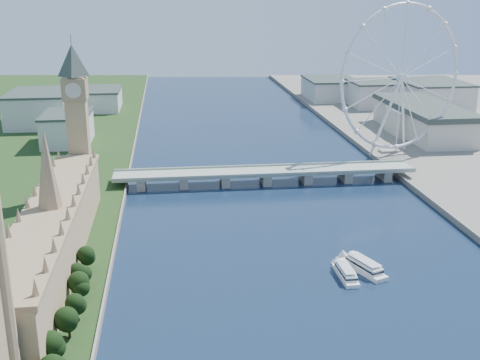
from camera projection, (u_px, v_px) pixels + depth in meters
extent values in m
cube|color=tan|center=(54.00, 238.00, 298.95)|extent=(24.00, 200.00, 28.00)
cone|color=#937A59|center=(47.00, 169.00, 288.25)|extent=(12.00, 12.00, 40.00)
cube|color=tan|center=(79.00, 138.00, 393.59)|extent=(13.00, 13.00, 80.00)
cube|color=#937A59|center=(75.00, 89.00, 384.07)|extent=(15.00, 15.00, 14.00)
pyramid|color=#2D3833|center=(71.00, 44.00, 375.75)|extent=(20.02, 20.02, 20.00)
cube|color=gray|center=(266.00, 172.00, 439.39)|extent=(220.00, 22.00, 2.00)
cube|color=gray|center=(142.00, 182.00, 430.47)|extent=(6.00, 20.00, 7.50)
cube|color=gray|center=(183.00, 181.00, 433.92)|extent=(6.00, 20.00, 7.50)
cube|color=gray|center=(225.00, 180.00, 437.36)|extent=(6.00, 20.00, 7.50)
cube|color=gray|center=(265.00, 178.00, 440.80)|extent=(6.00, 20.00, 7.50)
cube|color=gray|center=(305.00, 177.00, 444.25)|extent=(6.00, 20.00, 7.50)
cube|color=gray|center=(345.00, 175.00, 447.69)|extent=(6.00, 20.00, 7.50)
cube|color=gray|center=(384.00, 174.00, 451.13)|extent=(6.00, 20.00, 7.50)
torus|color=silver|center=(401.00, 77.00, 487.60)|extent=(113.60, 39.12, 118.60)
cylinder|color=silver|center=(401.00, 77.00, 487.60)|extent=(7.25, 6.61, 6.00)
cube|color=gray|center=(388.00, 151.00, 515.77)|extent=(14.00, 10.00, 2.00)
cube|color=beige|center=(68.00, 129.00, 542.02)|extent=(40.00, 60.00, 26.00)
cube|color=beige|center=(41.00, 109.00, 621.84)|extent=(60.00, 80.00, 32.00)
cube|color=beige|center=(98.00, 100.00, 704.89)|extent=(50.00, 70.00, 22.00)
cube|color=beige|center=(376.00, 94.00, 722.92)|extent=(60.00, 60.00, 28.00)
cube|color=beige|center=(431.00, 95.00, 710.55)|extent=(70.00, 90.00, 30.00)
cube|color=beige|center=(330.00, 89.00, 775.79)|extent=(60.00, 80.00, 24.00)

